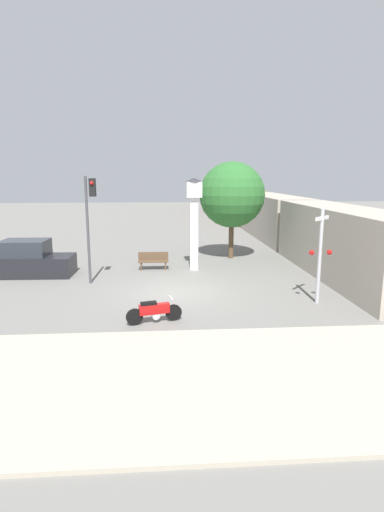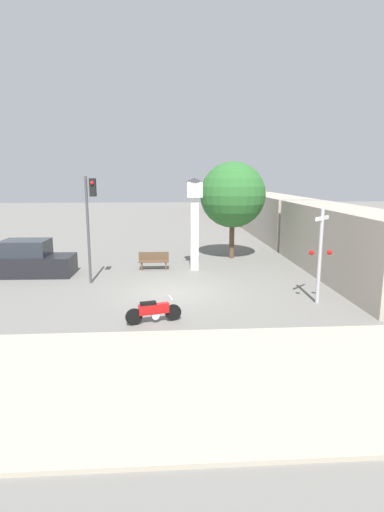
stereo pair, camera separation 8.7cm
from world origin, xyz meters
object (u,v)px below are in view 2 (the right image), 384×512
Objects in this scene: freight_train at (256,210)px; railroad_crossing_signal at (320,253)px; bench at (154,260)px; parked_car at (30,261)px; motorcycle at (154,311)px; clock_tower at (194,210)px; street_tree at (233,195)px; traffic_light at (90,211)px.

railroad_crossing_signal reaches higher than freight_train.
bench is 6.23m from parked_car.
freight_train is (9.14, 25.10, 1.29)m from motorcycle.
parked_car is at bearing -174.87° from clock_tower.
street_tree reaches higher than motorcycle.
traffic_light is at bearing -136.34° from bench.
bench is at bearing 175.80° from clock_tower.
street_tree reaches higher than bench.
traffic_light reaches higher than freight_train.
motorcycle is at bearing -112.50° from street_tree.
street_tree reaches higher than traffic_light.
railroad_crossing_signal reaches higher than motorcycle.
traffic_light is (-12.08, -19.76, 1.64)m from freight_train.
street_tree is at bearing -108.11° from freight_train.
bench is 0.38× the size of parked_car.
railroad_crossing_signal is 0.64× the size of street_tree.
bench is at bearing 136.52° from railroad_crossing_signal.
traffic_light is at bearing 103.87° from motorcycle.
motorcycle is 7.95m from bench.
bench reaches higher than motorcycle.
freight_train is (7.20, 17.31, -1.45)m from clock_tower.
motorcycle is 0.33× the size of street_tree.
clock_tower is 1.13× the size of parked_car.
freight_train is 23.22m from traffic_light.
freight_train is 19.57m from bench.
freight_train is 8.87× the size of street_tree.
railroad_crossing_signal is 0.87× the size of parked_car.
freight_train is 13.82× the size of railroad_crossing_signal.
traffic_light reaches higher than clock_tower.
freight_train is 23.54m from railroad_crossing_signal.
traffic_light reaches higher than motorcycle.
parked_car is (-15.51, -18.06, -0.95)m from freight_train.
traffic_light is at bearing -24.91° from parked_car.
street_tree is at bearing 52.55° from motorcycle.
traffic_light is 10.06m from railroad_crossing_signal.
clock_tower reaches higher than parked_car.
street_tree is (4.42, 10.67, 3.39)m from motorcycle.
street_tree is (-4.72, -14.43, 2.10)m from freight_train.
traffic_light is 4.73m from bench.
street_tree is (-1.93, 8.94, 1.79)m from railroad_crossing_signal.
traffic_light is at bearing 158.73° from railroad_crossing_signal.
clock_tower is at bearing -112.57° from freight_train.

